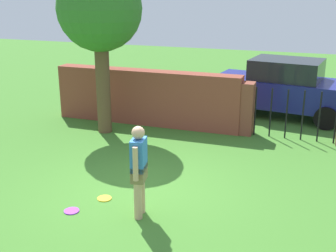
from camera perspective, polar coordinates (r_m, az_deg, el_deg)
ground_plane at (r=8.61m, az=-3.72°, el=-8.45°), size 40.00×40.00×0.00m
brick_wall at (r=12.49m, az=-2.77°, el=3.74°), size 5.39×0.50×1.55m
tree at (r=11.51m, az=-8.86°, el=14.51°), size 2.16×2.16×4.33m
person at (r=7.40m, az=-3.79°, el=-5.37°), size 0.28×0.53×1.62m
fence_gate at (r=11.65m, az=16.13°, el=1.64°), size 2.98×0.44×1.40m
car at (r=13.72m, az=14.94°, el=4.82°), size 4.40×2.37×1.72m
frisbee_yellow at (r=8.39m, az=-8.25°, el=-9.28°), size 0.27×0.27×0.02m
frisbee_purple at (r=8.07m, az=-12.40°, el=-10.71°), size 0.27×0.27×0.02m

